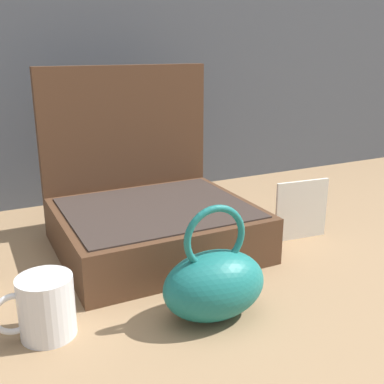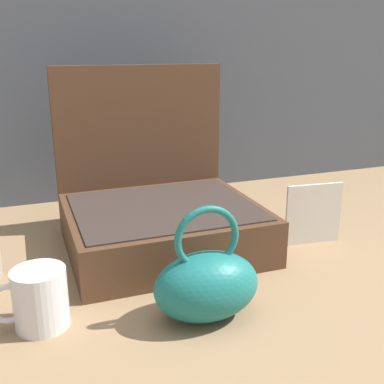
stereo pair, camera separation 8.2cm
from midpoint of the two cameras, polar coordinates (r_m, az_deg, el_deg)
The scene contains 5 objects.
ground_plane at distance 0.91m, azimuth -2.87°, elevation -10.25°, with size 6.00×6.00×0.00m, color #8C6D4C.
open_suitcase at distance 1.02m, azimuth -7.45°, elevation -2.29°, with size 0.40×0.36×0.38m.
teal_pouch_handbag at distance 0.76m, azimuth -0.42°, elevation -11.05°, with size 0.17×0.12×0.19m.
coffee_mug at distance 0.76m, azimuth -20.54°, elevation -13.04°, with size 0.12×0.08×0.10m.
info_card_left at distance 1.07m, azimuth 11.06°, elevation -2.19°, with size 0.13×0.01×0.14m, color silver.
Camera 1 is at (-0.35, -0.72, 0.42)m, focal length 43.83 mm.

